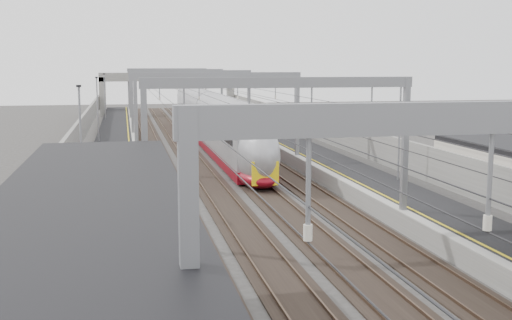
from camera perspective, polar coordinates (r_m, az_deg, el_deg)
name	(u,v)px	position (r m, az deg, el deg)	size (l,w,h in m)	color
platform_left	(115,161)	(52.65, -12.43, -0.11)	(4.00, 120.00, 1.00)	black
platform_right	(307,156)	(54.78, 4.55, 0.39)	(4.00, 120.00, 1.00)	black
tracks	(214,164)	(53.19, -3.76, -0.33)	(11.40, 140.00, 0.20)	black
overhead_line	(203,87)	(59.16, -4.71, 6.47)	(13.00, 140.00, 6.60)	gray
canopy_left	(74,263)	(10.56, -15.91, -8.82)	(4.40, 30.00, 4.24)	black
overbridge	(167,82)	(107.36, -7.87, 6.86)	(22.00, 2.20, 6.90)	slate
wall_left	(73,149)	(52.64, -15.95, 0.97)	(0.30, 120.00, 3.20)	slate
wall_right	(343,142)	(55.61, 7.73, 1.60)	(0.30, 120.00, 3.20)	slate
train	(214,126)	(63.56, -3.76, 3.01)	(2.78, 50.62, 4.39)	maroon
signal_green	(142,117)	(72.85, -10.09, 3.80)	(0.32, 0.32, 3.48)	black
signal_red_near	(218,116)	(72.39, -3.38, 3.89)	(0.32, 0.32, 3.48)	black
signal_red_far	(223,110)	(83.19, -2.94, 4.49)	(0.32, 0.32, 3.48)	black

